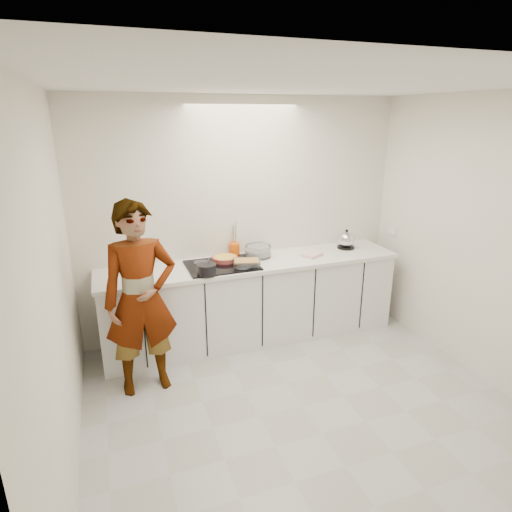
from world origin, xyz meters
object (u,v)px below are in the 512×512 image
object	(u,v)px
saucepan	(207,269)
cook	(141,299)
tart_dish	(225,258)
utensil_crock	(234,249)
baking_dish	(247,262)
kettle	(346,240)
hob	(222,265)
mixing_bowl	(258,251)

from	to	relation	value
saucepan	cook	xyz separation A→B (m)	(-0.66, -0.28, -0.10)
tart_dish	saucepan	bearing A→B (deg)	-129.13
tart_dish	utensil_crock	distance (m)	0.23
saucepan	utensil_crock	size ratio (longest dim) A/B	1.57
tart_dish	baking_dish	xyz separation A→B (m)	(0.17, -0.21, 0.00)
tart_dish	kettle	distance (m)	1.47
hob	mixing_bowl	bearing A→B (deg)	18.89
baking_dish	mixing_bowl	size ratio (longest dim) A/B	0.93
cook	saucepan	bearing A→B (deg)	18.12
tart_dish	kettle	world-z (taller)	kettle
baking_dish	cook	bearing A→B (deg)	-159.93
kettle	tart_dish	bearing A→B (deg)	179.52
cook	hob	bearing A→B (deg)	25.16
mixing_bowl	tart_dish	bearing A→B (deg)	-174.40
baking_dish	mixing_bowl	bearing A→B (deg)	48.89
baking_dish	mixing_bowl	distance (m)	0.33
hob	tart_dish	size ratio (longest dim) A/B	2.38
hob	mixing_bowl	xyz separation A→B (m)	(0.46, 0.16, 0.05)
mixing_bowl	kettle	size ratio (longest dim) A/B	1.50
hob	cook	xyz separation A→B (m)	(-0.87, -0.50, -0.04)
mixing_bowl	utensil_crock	xyz separation A→B (m)	(-0.23, 0.13, 0.01)
hob	baking_dish	size ratio (longest dim) A/B	2.28
tart_dish	utensil_crock	world-z (taller)	utensil_crock
utensil_crock	cook	xyz separation A→B (m)	(-1.09, -0.78, -0.11)
hob	saucepan	bearing A→B (deg)	-133.73
tart_dish	kettle	xyz separation A→B (m)	(1.47, -0.01, 0.06)
baking_dish	kettle	world-z (taller)	kettle
saucepan	mixing_bowl	bearing A→B (deg)	29.52
utensil_crock	baking_dish	bearing A→B (deg)	-87.92
hob	tart_dish	distance (m)	0.14
kettle	utensil_crock	size ratio (longest dim) A/B	1.58
tart_dish	hob	bearing A→B (deg)	-118.46
hob	utensil_crock	world-z (taller)	utensil_crock
saucepan	mixing_bowl	world-z (taller)	saucepan
mixing_bowl	cook	size ratio (longest dim) A/B	0.19
saucepan	utensil_crock	distance (m)	0.67
saucepan	baking_dish	bearing A→B (deg)	15.89
utensil_crock	cook	bearing A→B (deg)	-144.44
hob	utensil_crock	bearing A→B (deg)	51.60
baking_dish	mixing_bowl	xyz separation A→B (m)	(0.22, 0.25, 0.02)
saucepan	baking_dish	size ratio (longest dim) A/B	0.71
hob	kettle	xyz separation A→B (m)	(1.53, 0.11, 0.09)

